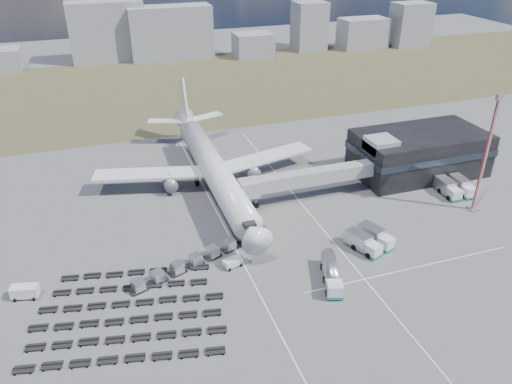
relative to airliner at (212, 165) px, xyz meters
name	(u,v)px	position (x,y,z in m)	size (l,w,h in m)	color
ground	(259,270)	(0.00, -32.38, -5.29)	(420.00, 420.00, 0.00)	#565659
grass_strip	(159,89)	(0.00, 77.62, -5.29)	(420.00, 90.00, 0.01)	#4A482C
lane_markings	(304,250)	(9.77, -29.38, -5.29)	(47.12, 110.00, 0.01)	silver
terminal	(418,152)	(47.77, -8.41, -0.04)	(30.40, 16.40, 11.00)	black
jet_bridge	(299,179)	(15.90, -11.95, -0.24)	(30.30, 3.80, 7.05)	#939399
airliner	(212,165)	(0.00, 0.00, 0.00)	(51.59, 64.53, 17.62)	silver
skyline	(110,40)	(-12.36, 119.07, 4.53)	(275.30, 27.61, 24.06)	gray
fuel_tanker	(331,274)	(10.36, -39.06, -3.66)	(5.64, 10.40, 3.27)	silver
pushback_tug	(233,263)	(-4.00, -29.81, -4.55)	(3.30, 1.86, 1.49)	silver
utility_van	(25,292)	(-37.61, -27.08, -4.18)	(4.16, 1.88, 2.23)	silver
catering_truck	(227,186)	(2.38, -3.53, -3.91)	(4.30, 6.36, 2.70)	silver
service_trucks_near	(370,240)	(21.49, -32.20, -3.71)	(8.12, 8.84, 2.91)	silver
service_trucks_far	(455,187)	(49.63, -20.24, -3.69)	(6.51, 7.65, 2.95)	silver
uld_row	(204,256)	(-8.34, -26.83, -4.14)	(27.42, 11.67, 1.93)	black
baggage_dollies	(128,312)	(-22.59, -36.21, -4.96)	(31.25, 25.57, 0.66)	black
floodlight_mast	(486,155)	(48.93, -27.20, 7.22)	(2.36, 1.93, 24.96)	red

